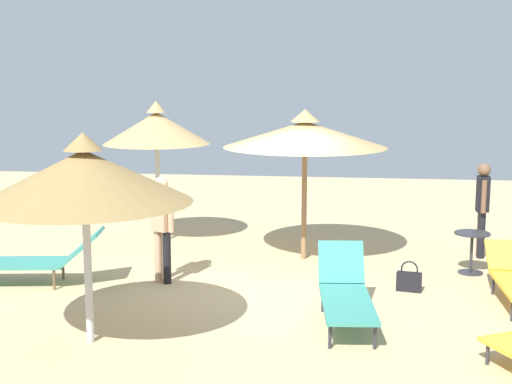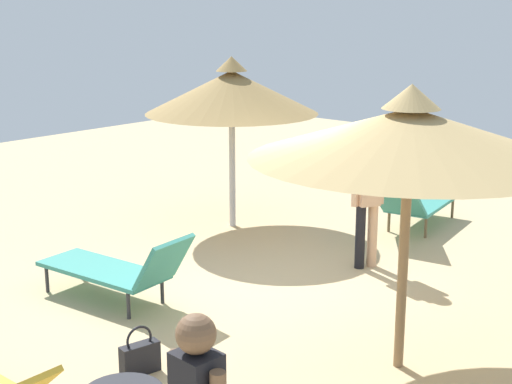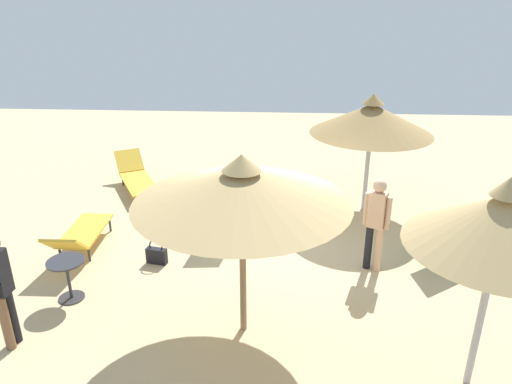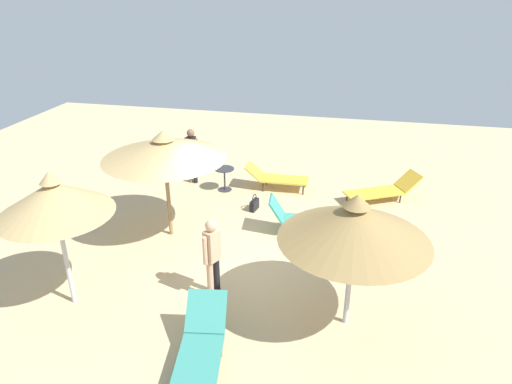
{
  "view_description": "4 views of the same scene",
  "coord_description": "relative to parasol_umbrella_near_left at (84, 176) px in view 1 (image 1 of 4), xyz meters",
  "views": [
    {
      "loc": [
        -1.24,
        10.81,
        3.31
      ],
      "look_at": [
        0.13,
        0.28,
        1.53
      ],
      "focal_mm": 49.98,
      "sensor_mm": 36.0,
      "label": 1
    },
    {
      "loc": [
        -6.29,
        -4.96,
        3.36
      ],
      "look_at": [
        0.11,
        0.64,
        1.22
      ],
      "focal_mm": 52.35,
      "sensor_mm": 36.0,
      "label": 2
    },
    {
      "loc": [
        0.04,
        -7.4,
        4.57
      ],
      "look_at": [
        -0.43,
        0.44,
        1.29
      ],
      "focal_mm": 33.65,
      "sensor_mm": 36.0,
      "label": 3
    },
    {
      "loc": [
        8.89,
        2.53,
        5.82
      ],
      "look_at": [
        -0.08,
        0.57,
        1.56
      ],
      "focal_mm": 32.47,
      "sensor_mm": 36.0,
      "label": 4
    }
  ],
  "objects": [
    {
      "name": "lounge_chair_front",
      "position": [
        1.67,
        -2.25,
        -1.66
      ],
      "size": [
        2.16,
        1.01,
        0.88
      ],
      "color": "teal",
      "rests_on": "ground"
    },
    {
      "name": "ground",
      "position": [
        -1.89,
        -2.69,
        -2.14
      ],
      "size": [
        24.0,
        24.0,
        0.1
      ],
      "primitive_type": "cube",
      "color": "tan"
    },
    {
      "name": "side_table_round",
      "position": [
        -5.22,
        -3.8,
        -1.62
      ],
      "size": [
        0.59,
        0.59,
        0.7
      ],
      "color": "#2D2D33",
      "rests_on": "ground"
    },
    {
      "name": "lounge_chair_far_right",
      "position": [
        -3.14,
        -1.14,
        -1.67
      ],
      "size": [
        0.84,
        2.03,
        0.92
      ],
      "color": "teal",
      "rests_on": "ground"
    },
    {
      "name": "person_standing_back",
      "position": [
        -0.24,
        -2.61,
        -1.1
      ],
      "size": [
        0.43,
        0.32,
        1.72
      ],
      "color": "black",
      "rests_on": "ground"
    },
    {
      "name": "parasol_umbrella_near_left",
      "position": [
        0.0,
        0.0,
        0.0
      ],
      "size": [
        2.61,
        2.61,
        2.62
      ],
      "color": "#B2B2B7",
      "rests_on": "ground"
    },
    {
      "name": "parasol_umbrella_edge",
      "position": [
        0.54,
        -5.26,
        0.17
      ],
      "size": [
        2.07,
        2.07,
        2.78
      ],
      "color": "#B2B2B7",
      "rests_on": "ground"
    },
    {
      "name": "handbag",
      "position": [
        -4.11,
        -2.64,
        -1.92
      ],
      "size": [
        0.39,
        0.2,
        0.48
      ],
      "color": "black",
      "rests_on": "ground"
    },
    {
      "name": "person_standing_near_left",
      "position": [
        -5.56,
        -4.92,
        -1.11
      ],
      "size": [
        0.24,
        0.44,
        1.72
      ],
      "color": "black",
      "rests_on": "ground"
    },
    {
      "name": "parasol_umbrella_center",
      "position": [
        -2.38,
        -4.38,
        0.16
      ],
      "size": [
        2.9,
        2.9,
        2.69
      ],
      "color": "olive",
      "rests_on": "ground"
    }
  ]
}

